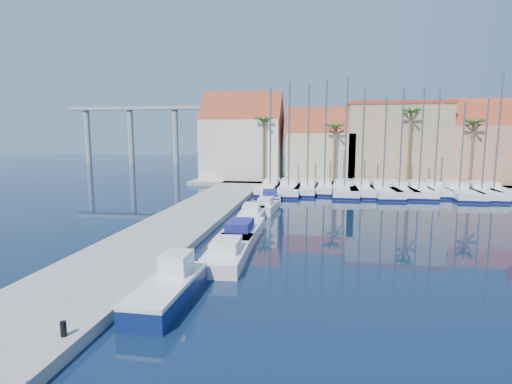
# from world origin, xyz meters

# --- Properties ---
(ground) EXTENTS (260.00, 260.00, 0.00)m
(ground) POSITION_xyz_m (0.00, 0.00, 0.00)
(ground) COLOR black
(ground) RESTS_ON ground
(quay_west) EXTENTS (6.00, 77.00, 0.50)m
(quay_west) POSITION_xyz_m (-9.00, 13.50, 0.25)
(quay_west) COLOR gray
(quay_west) RESTS_ON ground
(shore_north) EXTENTS (54.00, 16.00, 0.50)m
(shore_north) POSITION_xyz_m (10.00, 48.00, 0.25)
(shore_north) COLOR gray
(shore_north) RESTS_ON ground
(bollard) EXTENTS (0.21, 0.21, 0.53)m
(bollard) POSITION_xyz_m (-6.60, -3.53, 0.76)
(bollard) COLOR black
(bollard) RESTS_ON quay_west
(fishing_boat) EXTENTS (1.96, 5.64, 1.96)m
(fishing_boat) POSITION_xyz_m (-4.50, 0.78, 0.65)
(fishing_boat) COLOR #0E1E54
(fishing_boat) RESTS_ON ground
(motorboat_west_0) EXTENTS (2.43, 6.88, 1.40)m
(motorboat_west_0) POSITION_xyz_m (-3.27, 6.95, 0.51)
(motorboat_west_0) COLOR white
(motorboat_west_0) RESTS_ON ground
(motorboat_west_1) EXTENTS (2.36, 7.31, 1.40)m
(motorboat_west_1) POSITION_xyz_m (-3.46, 12.04, 0.51)
(motorboat_west_1) COLOR white
(motorboat_west_1) RESTS_ON ground
(motorboat_west_2) EXTENTS (2.23, 6.16, 1.40)m
(motorboat_west_2) POSITION_xyz_m (-3.80, 18.76, 0.51)
(motorboat_west_2) COLOR white
(motorboat_west_2) RESTS_ON ground
(motorboat_west_3) EXTENTS (2.09, 5.55, 1.40)m
(motorboat_west_3) POSITION_xyz_m (-3.01, 22.34, 0.51)
(motorboat_west_3) COLOR white
(motorboat_west_3) RESTS_ON ground
(motorboat_west_4) EXTENTS (2.88, 7.10, 1.40)m
(motorboat_west_4) POSITION_xyz_m (-3.30, 27.69, 0.51)
(motorboat_west_4) COLOR white
(motorboat_west_4) RESTS_ON ground
(motorboat_west_5) EXTENTS (2.06, 5.61, 1.40)m
(motorboat_west_5) POSITION_xyz_m (-3.95, 33.49, 0.51)
(motorboat_west_5) COLOR white
(motorboat_west_5) RESTS_ON ground
(sailboat_0) EXTENTS (2.93, 10.12, 12.98)m
(sailboat_0) POSITION_xyz_m (-4.18, 35.60, 0.59)
(sailboat_0) COLOR white
(sailboat_0) RESTS_ON ground
(sailboat_1) EXTENTS (3.06, 11.60, 13.67)m
(sailboat_1) POSITION_xyz_m (-1.84, 35.44, 0.58)
(sailboat_1) COLOR white
(sailboat_1) RESTS_ON ground
(sailboat_2) EXTENTS (3.35, 10.03, 13.27)m
(sailboat_2) POSITION_xyz_m (0.55, 35.90, 0.60)
(sailboat_2) COLOR white
(sailboat_2) RESTS_ON ground
(sailboat_3) EXTENTS (2.78, 8.43, 13.95)m
(sailboat_3) POSITION_xyz_m (2.67, 36.46, 0.65)
(sailboat_3) COLOR white
(sailboat_3) RESTS_ON ground
(sailboat_4) EXTENTS (3.17, 11.43, 13.97)m
(sailboat_4) POSITION_xyz_m (5.09, 35.58, 0.58)
(sailboat_4) COLOR white
(sailboat_4) RESTS_ON ground
(sailboat_5) EXTENTS (3.49, 11.29, 12.71)m
(sailboat_5) POSITION_xyz_m (7.18, 36.15, 0.57)
(sailboat_5) COLOR white
(sailboat_5) RESTS_ON ground
(sailboat_6) EXTENTS (3.73, 11.77, 11.60)m
(sailboat_6) POSITION_xyz_m (9.62, 35.54, 0.56)
(sailboat_6) COLOR white
(sailboat_6) RESTS_ON ground
(sailboat_7) EXTENTS (3.41, 10.88, 12.68)m
(sailboat_7) POSITION_xyz_m (11.60, 35.96, 0.58)
(sailboat_7) COLOR white
(sailboat_7) RESTS_ON ground
(sailboat_8) EXTENTS (3.17, 10.38, 12.63)m
(sailboat_8) POSITION_xyz_m (13.93, 35.76, 0.58)
(sailboat_8) COLOR white
(sailboat_8) RESTS_ON ground
(sailboat_9) EXTENTS (2.53, 9.09, 12.59)m
(sailboat_9) POSITION_xyz_m (15.97, 36.86, 0.60)
(sailboat_9) COLOR white
(sailboat_9) RESTS_ON ground
(sailboat_10) EXTENTS (3.61, 12.02, 11.02)m
(sailboat_10) POSITION_xyz_m (18.52, 35.87, 0.55)
(sailboat_10) COLOR white
(sailboat_10) RESTS_ON ground
(sailboat_11) EXTENTS (3.31, 10.93, 11.41)m
(sailboat_11) POSITION_xyz_m (20.97, 35.73, 0.56)
(sailboat_11) COLOR white
(sailboat_11) RESTS_ON ground
(sailboat_12) EXTENTS (2.76, 9.40, 14.55)m
(sailboat_12) POSITION_xyz_m (22.71, 36.76, 0.63)
(sailboat_12) COLOR white
(sailboat_12) RESTS_ON ground
(building_0) EXTENTS (12.30, 9.00, 13.50)m
(building_0) POSITION_xyz_m (-10.00, 47.00, 6.52)
(building_0) COLOR beige
(building_0) RESTS_ON shore_north
(building_1) EXTENTS (10.30, 8.00, 11.00)m
(building_1) POSITION_xyz_m (2.00, 47.00, 5.30)
(building_1) COLOR #C5B58B
(building_1) RESTS_ON shore_north
(building_2) EXTENTS (14.20, 10.20, 11.50)m
(building_2) POSITION_xyz_m (13.00, 48.00, 6.26)
(building_2) COLOR tan
(building_2) RESTS_ON shore_north
(building_3) EXTENTS (10.30, 8.00, 12.00)m
(building_3) POSITION_xyz_m (25.00, 47.00, 5.86)
(building_3) COLOR tan
(building_3) RESTS_ON shore_north
(palm_0) EXTENTS (2.60, 2.60, 10.15)m
(palm_0) POSITION_xyz_m (-6.00, 42.00, 9.08)
(palm_0) COLOR brown
(palm_0) RESTS_ON shore_north
(palm_1) EXTENTS (2.60, 2.60, 9.15)m
(palm_1) POSITION_xyz_m (4.00, 42.00, 8.14)
(palm_1) COLOR brown
(palm_1) RESTS_ON shore_north
(palm_2) EXTENTS (2.60, 2.60, 11.15)m
(palm_2) POSITION_xyz_m (14.00, 42.00, 10.02)
(palm_2) COLOR brown
(palm_2) RESTS_ON shore_north
(palm_3) EXTENTS (2.60, 2.60, 9.65)m
(palm_3) POSITION_xyz_m (22.00, 42.00, 8.61)
(palm_3) COLOR brown
(palm_3) RESTS_ON shore_north
(viaduct) EXTENTS (48.00, 2.20, 14.45)m
(viaduct) POSITION_xyz_m (-39.07, 82.00, 10.25)
(viaduct) COLOR #9E9E99
(viaduct) RESTS_ON ground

